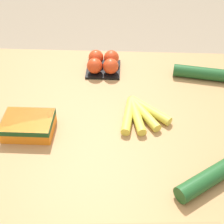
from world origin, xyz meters
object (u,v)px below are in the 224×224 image
(banana_bunch, at_px, (139,113))
(carrot_bag, at_px, (28,124))
(cucumber_far, at_px, (204,73))
(cucumber_near, at_px, (213,176))
(tomato_pack, at_px, (103,63))

(banana_bunch, distance_m, carrot_bag, 0.40)
(carrot_bag, relative_size, cucumber_far, 0.65)
(cucumber_near, xyz_separation_m, cucumber_far, (-0.07, -0.55, 0.00))
(tomato_pack, height_order, carrot_bag, tomato_pack)
(cucumber_near, bearing_deg, cucumber_far, -97.49)
(banana_bunch, xyz_separation_m, cucumber_far, (-0.28, -0.26, 0.01))
(banana_bunch, xyz_separation_m, cucumber_near, (-0.21, 0.29, 0.01))
(banana_bunch, relative_size, cucumber_near, 0.81)
(tomato_pack, relative_size, carrot_bag, 0.86)
(cucumber_far, bearing_deg, banana_bunch, 42.46)
(cucumber_near, relative_size, cucumber_far, 0.92)
(cucumber_near, distance_m, cucumber_far, 0.55)
(cucumber_near, bearing_deg, tomato_pack, -58.16)
(tomato_pack, height_order, cucumber_far, tomato_pack)
(cucumber_near, height_order, cucumber_far, same)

